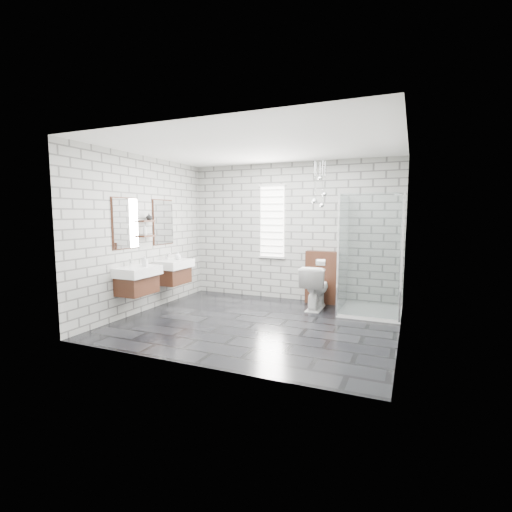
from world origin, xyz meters
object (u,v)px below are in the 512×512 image
Objects in this scene: shower_enclosure at (365,285)px; vanity_left at (136,272)px; toilet at (315,287)px; cistern_panel at (322,277)px; vanity_right at (172,265)px.

vanity_left is at bearing -153.65° from shower_enclosure.
toilet is at bearing 177.07° from shower_enclosure.
shower_enclosure reaches higher than cistern_panel.
toilet is (-0.86, 0.04, -0.11)m from shower_enclosure.
cistern_panel is (2.55, 2.21, -0.26)m from vanity_left.
vanity_right is 2.84m from cistern_panel.
vanity_right is 1.99× the size of toilet.
cistern_panel is at bearing 25.48° from vanity_right.
toilet is (0.00, -0.47, -0.11)m from cistern_panel.
cistern_panel is at bearing 40.84° from vanity_left.
shower_enclosure is (0.86, -0.52, 0.00)m from cistern_panel.
cistern_panel is 1.27× the size of toilet.
shower_enclosure is 2.58× the size of toilet.
cistern_panel is 0.49× the size of shower_enclosure.
vanity_left is 1.00× the size of vanity_right.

